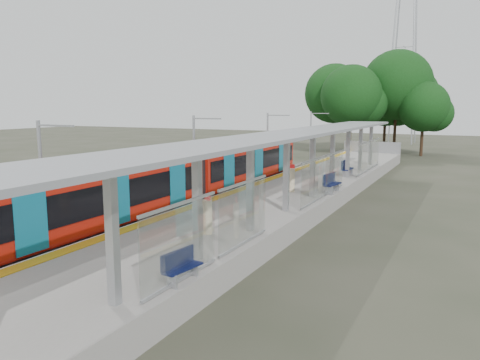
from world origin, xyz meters
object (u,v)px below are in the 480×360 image
at_px(bench_mid, 331,182).
at_px(litter_bin, 314,188).
at_px(train, 185,177).
at_px(bench_far, 346,168).
at_px(info_pillar_near, 208,217).
at_px(bench_near, 180,265).
at_px(info_pillar_far, 292,180).

relative_size(bench_mid, litter_bin, 2.04).
relative_size(train, bench_far, 16.40).
xyz_separation_m(bench_mid, bench_far, (-0.85, 7.00, 0.01)).
height_order(bench_far, info_pillar_near, info_pillar_near).
bearing_deg(train, bench_near, -57.30).
relative_size(train, litter_bin, 32.92).
distance_m(train, info_pillar_near, 8.23).
bearing_deg(litter_bin, bench_far, 91.54).
bearing_deg(info_pillar_near, bench_far, 106.18).
xyz_separation_m(bench_near, info_pillar_far, (-2.16, 14.87, 0.21)).
xyz_separation_m(bench_far, info_pillar_far, (-1.29, -7.74, 0.10)).
bearing_deg(bench_far, bench_near, -87.26).
bearing_deg(litter_bin, train, -152.28).
height_order(bench_mid, bench_far, bench_far).
bearing_deg(info_pillar_far, bench_far, 59.79).
xyz_separation_m(info_pillar_near, litter_bin, (1.25, 9.75, -0.27)).
height_order(train, bench_mid, train).
xyz_separation_m(info_pillar_far, litter_bin, (1.51, -0.39, -0.28)).
distance_m(bench_mid, bench_far, 7.05).
height_order(info_pillar_far, litter_bin, info_pillar_far).
height_order(bench_mid, litter_bin, bench_mid).
distance_m(train, bench_near, 13.19).
bearing_deg(litter_bin, bench_near, -87.45).
relative_size(bench_mid, info_pillar_far, 1.05).
height_order(info_pillar_near, litter_bin, info_pillar_near).
height_order(bench_near, bench_mid, bench_mid).
relative_size(bench_mid, info_pillar_near, 1.08).
bearing_deg(bench_far, info_pillar_near, -92.73).
xyz_separation_m(train, info_pillar_near, (5.23, -6.35, -0.37)).
height_order(train, litter_bin, train).
relative_size(bench_near, litter_bin, 1.67).
bearing_deg(bench_near, info_pillar_near, 119.55).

